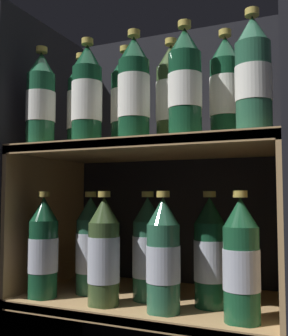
# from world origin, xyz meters

# --- Properties ---
(fridge_back_wall) EXTENTS (0.70, 0.02, 0.98)m
(fridge_back_wall) POSITION_xyz_m (0.00, 0.37, 0.49)
(fridge_back_wall) COLOR black
(fridge_back_wall) RESTS_ON ground_plane
(fridge_side_left) EXTENTS (0.02, 0.40, 0.98)m
(fridge_side_left) POSITION_xyz_m (-0.34, 0.18, 0.49)
(fridge_side_left) COLOR black
(fridge_side_left) RESTS_ON ground_plane
(shelf_lower) EXTENTS (0.66, 0.36, 0.23)m
(shelf_lower) POSITION_xyz_m (0.00, 0.17, 0.19)
(shelf_lower) COLOR tan
(shelf_lower) RESTS_ON ground_plane
(shelf_upper) EXTENTS (0.66, 0.36, 0.61)m
(shelf_upper) POSITION_xyz_m (0.00, 0.17, 0.44)
(shelf_upper) COLOR tan
(shelf_upper) RESTS_ON ground_plane
(bottle_upper_front_0) EXTENTS (0.08, 0.08, 0.27)m
(bottle_upper_front_0) POSITION_xyz_m (-0.27, 0.07, 0.73)
(bottle_upper_front_0) COLOR #1E5638
(bottle_upper_front_0) RESTS_ON shelf_upper
(bottle_upper_front_1) EXTENTS (0.08, 0.08, 0.27)m
(bottle_upper_front_1) POSITION_xyz_m (-0.13, 0.07, 0.73)
(bottle_upper_front_1) COLOR #144228
(bottle_upper_front_1) RESTS_ON shelf_upper
(bottle_upper_front_2) EXTENTS (0.08, 0.08, 0.27)m
(bottle_upper_front_2) POSITION_xyz_m (0.00, 0.07, 0.73)
(bottle_upper_front_2) COLOR #144228
(bottle_upper_front_2) RESTS_ON shelf_upper
(bottle_upper_front_3) EXTENTS (0.08, 0.08, 0.27)m
(bottle_upper_front_3) POSITION_xyz_m (0.12, 0.07, 0.73)
(bottle_upper_front_3) COLOR #144228
(bottle_upper_front_3) RESTS_ON shelf_upper
(bottle_upper_front_4) EXTENTS (0.08, 0.08, 0.27)m
(bottle_upper_front_4) POSITION_xyz_m (0.27, 0.07, 0.73)
(bottle_upper_front_4) COLOR #285B42
(bottle_upper_front_4) RESTS_ON shelf_upper
(bottle_upper_back_0) EXTENTS (0.08, 0.08, 0.27)m
(bottle_upper_back_0) POSITION_xyz_m (-0.20, 0.15, 0.73)
(bottle_upper_back_0) COLOR #144228
(bottle_upper_back_0) RESTS_ON shelf_upper
(bottle_upper_back_1) EXTENTS (0.08, 0.08, 0.27)m
(bottle_upper_back_1) POSITION_xyz_m (-0.06, 0.15, 0.73)
(bottle_upper_back_1) COLOR #144228
(bottle_upper_back_1) RESTS_ON shelf_upper
(bottle_upper_back_2) EXTENTS (0.08, 0.08, 0.27)m
(bottle_upper_back_2) POSITION_xyz_m (0.06, 0.15, 0.73)
(bottle_upper_back_2) COLOR #384C28
(bottle_upper_back_2) RESTS_ON shelf_upper
(bottle_upper_back_3) EXTENTS (0.08, 0.08, 0.27)m
(bottle_upper_back_3) POSITION_xyz_m (0.20, 0.15, 0.73)
(bottle_upper_back_3) COLOR #144228
(bottle_upper_back_3) RESTS_ON shelf_upper
(bottle_lower_front_0) EXTENTS (0.08, 0.08, 0.27)m
(bottle_lower_front_0) POSITION_xyz_m (-0.25, 0.07, 0.35)
(bottle_lower_front_0) COLOR #144228
(bottle_lower_front_0) RESTS_ON shelf_lower
(bottle_lower_front_1) EXTENTS (0.08, 0.08, 0.27)m
(bottle_lower_front_1) POSITION_xyz_m (-0.08, 0.07, 0.35)
(bottle_lower_front_1) COLOR #384C28
(bottle_lower_front_1) RESTS_ON shelf_lower
(bottle_lower_front_2) EXTENTS (0.08, 0.08, 0.27)m
(bottle_lower_front_2) POSITION_xyz_m (0.07, 0.07, 0.35)
(bottle_lower_front_2) COLOR #285B42
(bottle_lower_front_2) RESTS_ON shelf_lower
(bottle_lower_front_3) EXTENTS (0.08, 0.08, 0.27)m
(bottle_lower_front_3) POSITION_xyz_m (0.24, 0.07, 0.35)
(bottle_lower_front_3) COLOR #194C2D
(bottle_lower_front_3) RESTS_ON shelf_lower
(bottle_lower_back_0) EXTENTS (0.08, 0.08, 0.27)m
(bottle_lower_back_0) POSITION_xyz_m (-0.16, 0.15, 0.35)
(bottle_lower_back_0) COLOR #285B42
(bottle_lower_back_0) RESTS_ON shelf_lower
(bottle_lower_back_1) EXTENTS (0.08, 0.08, 0.27)m
(bottle_lower_back_1) POSITION_xyz_m (-0.00, 0.15, 0.35)
(bottle_lower_back_1) COLOR #285B42
(bottle_lower_back_1) RESTS_ON shelf_lower
(bottle_lower_back_2) EXTENTS (0.08, 0.08, 0.27)m
(bottle_lower_back_2) POSITION_xyz_m (0.16, 0.15, 0.35)
(bottle_lower_back_2) COLOR #144228
(bottle_lower_back_2) RESTS_ON shelf_lower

